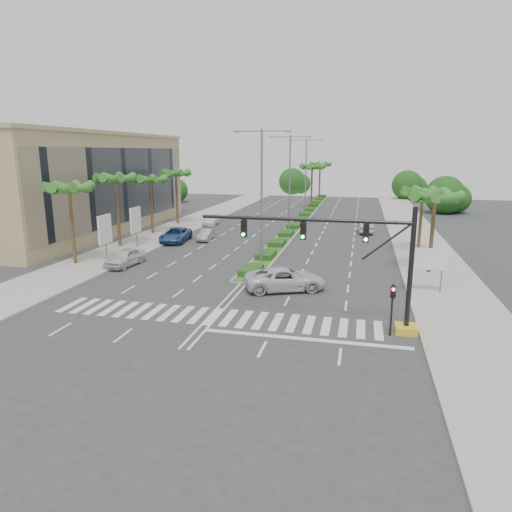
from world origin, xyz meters
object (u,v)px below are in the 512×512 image
Objects in this scene: car_parked_a at (125,257)px; car_parked_b at (206,235)px; car_parked_d at (211,220)px; car_right at (365,227)px; car_parked_c at (176,235)px; car_crossing at (285,279)px.

car_parked_a reaches higher than car_parked_b.
car_right is (21.06, -1.65, 0.13)m from car_parked_d.
car_parked_c is 12.60m from car_parked_d.
car_right is at bearing 52.45° from car_parked_a.
car_crossing reaches higher than car_right.
car_parked_c is 23.74m from car_right.
car_crossing is at bearing 72.31° from car_right.
car_parked_d is at bearing -9.70° from car_right.
car_crossing is 27.11m from car_right.
car_parked_b is 0.67× the size of car_parked_c.
car_right reaches higher than car_parked_b.
car_right is at bearing -9.04° from car_parked_d.
car_parked_b is 0.88× the size of car_parked_d.
car_parked_d is (-3.04, 10.87, 0.00)m from car_parked_b.
car_parked_d is 0.73× the size of car_crossing.
car_right is (21.06, 22.51, -0.01)m from car_parked_a.
car_parked_b is at bearing 23.29° from car_parked_c.
car_crossing reaches higher than car_parked_c.
car_parked_a is at bearing 41.68° from car_right.
car_right is (18.02, 9.22, 0.13)m from car_parked_b.
car_parked_d is at bearing 83.66° from car_parked_c.
car_right is (21.06, 10.95, -0.03)m from car_parked_c.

